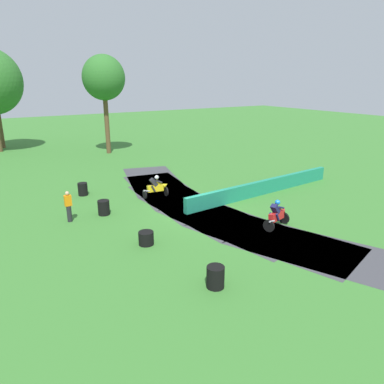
% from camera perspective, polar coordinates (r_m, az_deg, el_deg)
% --- Properties ---
extents(ground_plane, '(120.00, 120.00, 0.00)m').
position_cam_1_polar(ground_plane, '(20.07, 1.03, -2.98)').
color(ground_plane, '#38752D').
extents(track_asphalt, '(7.06, 22.71, 0.01)m').
position_cam_1_polar(track_asphalt, '(20.41, 2.35, -2.62)').
color(track_asphalt, '#3D3D42').
rests_on(track_asphalt, ground).
extents(safety_barrier, '(12.21, 1.20, 0.90)m').
position_cam_1_polar(safety_barrier, '(23.28, 11.30, 0.76)').
color(safety_barrier, '#1E8466').
rests_on(safety_barrier, ground).
extents(motorcycle_lead_yellow, '(1.71, 0.82, 1.42)m').
position_cam_1_polar(motorcycle_lead_yellow, '(22.23, -5.68, 0.79)').
color(motorcycle_lead_yellow, black).
rests_on(motorcycle_lead_yellow, ground).
extents(motorcycle_chase_red, '(1.68, 1.01, 1.42)m').
position_cam_1_polar(motorcycle_chase_red, '(18.18, 13.37, -3.48)').
color(motorcycle_chase_red, black).
rests_on(motorcycle_chase_red, ground).
extents(tire_stack_near, '(0.59, 0.59, 0.80)m').
position_cam_1_polar(tire_stack_near, '(23.61, -16.95, 0.44)').
color(tire_stack_near, black).
rests_on(tire_stack_near, ground).
extents(tire_stack_mid_a, '(0.63, 0.63, 0.80)m').
position_cam_1_polar(tire_stack_mid_a, '(19.95, -13.84, -2.41)').
color(tire_stack_mid_a, black).
rests_on(tire_stack_mid_a, ground).
extents(tire_stack_mid_b, '(0.68, 0.68, 0.60)m').
position_cam_1_polar(tire_stack_mid_b, '(16.14, -7.30, -7.27)').
color(tire_stack_mid_b, black).
rests_on(tire_stack_mid_b, ground).
extents(tire_stack_far, '(0.64, 0.64, 0.80)m').
position_cam_1_polar(tire_stack_far, '(12.96, 3.75, -13.30)').
color(tire_stack_far, black).
rests_on(tire_stack_far, ground).
extents(track_marshal, '(0.34, 0.24, 1.63)m').
position_cam_1_polar(track_marshal, '(19.36, -19.01, -2.19)').
color(track_marshal, '#232328').
rests_on(track_marshal, ground).
extents(tree_mid_rise, '(3.95, 3.95, 9.21)m').
position_cam_1_polar(tree_mid_rise, '(36.05, -13.84, 17.12)').
color(tree_mid_rise, brown).
rests_on(tree_mid_rise, ground).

